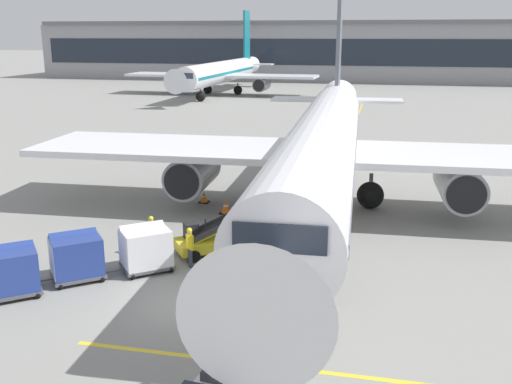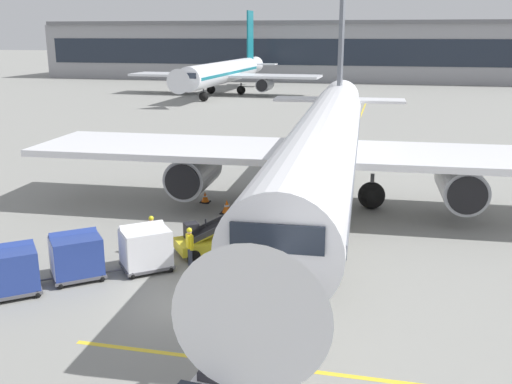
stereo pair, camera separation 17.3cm
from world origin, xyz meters
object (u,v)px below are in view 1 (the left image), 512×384
ground_crew_by_carts (190,245)px  parked_airplane (323,145)px  belt_loader (219,235)px  baggage_cart_second (76,256)px  baggage_cart_third (10,270)px  baggage_cart_lead (146,247)px  ground_crew_by_loader (152,232)px  distant_airplane (221,73)px  safety_cone_wingtip (226,207)px  safety_cone_engine_keepout (204,197)px

ground_crew_by_carts → parked_airplane: bearing=64.5°
belt_loader → ground_crew_by_carts: size_ratio=2.94×
baggage_cart_second → belt_loader: bearing=41.3°
parked_airplane → baggage_cart_third: size_ratio=16.02×
baggage_cart_lead → baggage_cart_second: same height
baggage_cart_lead → baggage_cart_second: bearing=-147.5°
parked_airplane → ground_crew_by_loader: size_ratio=24.10×
parked_airplane → distant_airplane: bearing=110.7°
baggage_cart_third → safety_cone_wingtip: 12.87m
baggage_cart_third → belt_loader: bearing=43.4°
baggage_cart_third → distant_airplane: bearing=99.7°
baggage_cart_lead → baggage_cart_third: same height
baggage_cart_second → distant_airplane: 73.45m
ground_crew_by_carts → distant_airplane: distant_airplane is taller
baggage_cart_lead → distant_airplane: (-16.68, 70.51, 2.50)m
ground_crew_by_carts → baggage_cart_lead: bearing=-157.2°
safety_cone_engine_keepout → distant_airplane: size_ratio=0.02×
safety_cone_engine_keepout → safety_cone_wingtip: 2.54m
ground_crew_by_carts → distant_airplane: size_ratio=0.04×
baggage_cart_third → distant_airplane: (-12.69, 73.89, 2.50)m
parked_airplane → safety_cone_wingtip: parked_airplane is taller
baggage_cart_second → safety_cone_engine_keepout: baggage_cart_second is taller
parked_airplane → distant_airplane: size_ratio=1.05×
baggage_cart_lead → distant_airplane: bearing=103.3°
distant_airplane → ground_crew_by_loader: bearing=-76.7°
baggage_cart_lead → safety_cone_engine_keepout: size_ratio=4.10×
ground_crew_by_loader → safety_cone_engine_keepout: ground_crew_by_loader is taller
distant_airplane → safety_cone_wingtip: bearing=-74.0°
safety_cone_wingtip → distant_airplane: (-17.83, 62.11, 3.13)m
belt_loader → parked_airplane: bearing=63.2°
parked_airplane → belt_loader: bearing=-116.8°
baggage_cart_second → safety_cone_wingtip: size_ratio=3.45×
belt_loader → baggage_cart_lead: size_ratio=1.95×
belt_loader → baggage_cart_lead: belt_loader is taller
belt_loader → baggage_cart_lead: bearing=-132.0°
belt_loader → ground_crew_by_loader: (-2.92, -0.82, 0.18)m
baggage_cart_second → ground_crew_by_loader: 3.82m
safety_cone_engine_keepout → baggage_cart_lead: bearing=-86.2°
baggage_cart_third → safety_cone_engine_keepout: baggage_cart_third is taller
safety_cone_engine_keepout → baggage_cart_third: bearing=-103.8°
ground_crew_by_carts → safety_cone_engine_keepout: 9.78m
baggage_cart_lead → safety_cone_wingtip: 8.50m
baggage_cart_third → ground_crew_by_loader: size_ratio=1.50×
baggage_cart_third → safety_cone_wingtip: baggage_cart_third is taller
ground_crew_by_carts → distant_airplane: (-18.37, 69.80, 2.50)m
parked_airplane → safety_cone_engine_keepout: size_ratio=65.62×
safety_cone_wingtip → belt_loader: bearing=-77.5°
baggage_cart_second → safety_cone_engine_keepout: bearing=81.9°
distant_airplane → belt_loader: bearing=-74.3°
parked_airplane → baggage_cart_third: 17.14m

